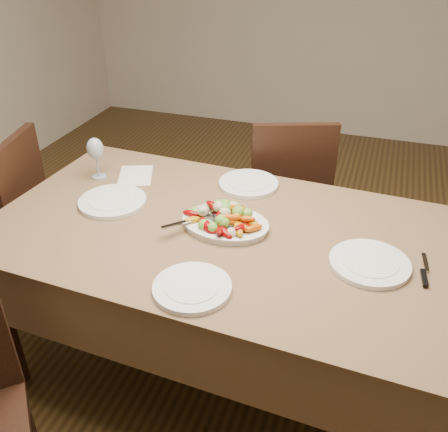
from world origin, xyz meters
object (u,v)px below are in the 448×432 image
plate_left (113,201)px  plate_far (249,184)px  dining_table (224,304)px  chair_far (285,192)px  plate_near (192,288)px  wine_glass (96,157)px  serving_platter (225,225)px  plate_right (370,263)px

plate_left → plate_far: (0.50, 0.34, 0.00)m
dining_table → chair_far: chair_far is taller
plate_near → wine_glass: (-0.71, 0.62, 0.09)m
dining_table → plate_near: size_ratio=7.09×
chair_far → plate_near: (-0.05, -1.26, 0.29)m
dining_table → serving_platter: serving_platter is taller
serving_platter → plate_near: size_ratio=1.28×
plate_far → plate_near: (0.03, -0.76, 0.00)m
chair_far → dining_table: bearing=65.9°
serving_platter → plate_left: bearing=176.7°
dining_table → plate_right: size_ratio=6.59×
serving_platter → plate_left: size_ratio=1.17×
wine_glass → plate_right: bearing=-13.6°
plate_near → dining_table: bearing=92.6°
wine_glass → plate_far: bearing=11.5°
dining_table → serving_platter: bearing=91.0°
serving_platter → plate_right: 0.56m
plate_left → plate_near: (0.53, -0.42, 0.00)m
plate_far → chair_far: bearing=81.5°
serving_platter → wine_glass: 0.74m
plate_near → plate_left: bearing=141.4°
plate_left → plate_far: 0.60m
plate_left → plate_near: size_ratio=1.09×
serving_platter → plate_near: 0.39m
plate_far → wine_glass: size_ratio=1.30×
dining_table → wine_glass: 0.88m
plate_right → chair_far: bearing=117.4°
plate_right → serving_platter: bearing=172.4°
chair_far → serving_platter: chair_far is taller
chair_far → wine_glass: wine_glass is taller
serving_platter → plate_left: serving_platter is taller
plate_left → plate_right: same height
serving_platter → wine_glass: (-0.69, 0.23, 0.09)m
plate_far → plate_near: 0.76m
plate_right → plate_near: 0.62m
plate_left → serving_platter: bearing=-3.3°
dining_table → wine_glass: (-0.69, 0.24, 0.48)m
serving_platter → plate_right: serving_platter is taller
wine_glass → chair_far: bearing=40.3°
plate_right → wine_glass: (-1.25, 0.30, 0.09)m
chair_far → plate_left: bearing=35.6°
dining_table → plate_far: plate_far is taller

